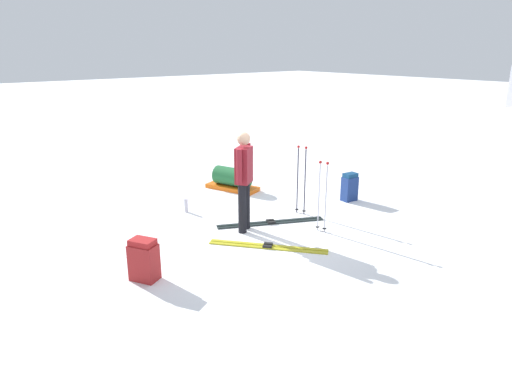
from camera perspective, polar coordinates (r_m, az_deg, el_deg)
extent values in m
plane|color=white|center=(7.87, 0.00, -4.86)|extent=(80.00, 80.00, 0.00)
cylinder|color=black|center=(7.85, -1.27, -1.61)|extent=(0.14, 0.14, 0.85)
cylinder|color=black|center=(7.67, -1.71, -2.08)|extent=(0.14, 0.14, 0.85)
cube|color=maroon|center=(7.55, -1.53, 3.35)|extent=(0.38, 0.40, 0.60)
cylinder|color=maroon|center=(7.77, -1.00, 3.99)|extent=(0.09, 0.09, 0.58)
cylinder|color=maroon|center=(7.32, -2.09, 3.14)|extent=(0.09, 0.09, 0.58)
sphere|color=tan|center=(7.46, -1.56, 6.63)|extent=(0.22, 0.22, 0.22)
cube|color=#AEA720|center=(7.30, 1.55, -6.64)|extent=(1.52, 1.23, 0.02)
cube|color=black|center=(7.29, 1.55, -6.46)|extent=(0.15, 0.14, 0.03)
cube|color=#AEA720|center=(7.21, 1.40, -6.96)|extent=(1.52, 1.23, 0.02)
cube|color=black|center=(7.20, 1.40, -6.78)|extent=(0.15, 0.14, 0.03)
cube|color=black|center=(8.17, 1.94, -3.94)|extent=(0.91, 1.77, 0.02)
cube|color=black|center=(8.16, 1.94, -3.78)|extent=(0.12, 0.15, 0.03)
cube|color=black|center=(8.26, 1.76, -3.70)|extent=(0.91, 1.77, 0.02)
cube|color=black|center=(8.25, 1.76, -3.53)|extent=(0.12, 0.15, 0.03)
cube|color=maroon|center=(6.39, -13.74, -8.48)|extent=(0.44, 0.39, 0.50)
cube|color=#A41E1F|center=(6.27, -13.94, -6.08)|extent=(0.39, 0.35, 0.08)
cube|color=navy|center=(9.53, 11.54, 0.39)|extent=(0.23, 0.32, 0.50)
cube|color=navy|center=(9.45, 11.64, 2.06)|extent=(0.21, 0.29, 0.08)
cylinder|color=#B0B0C0|center=(7.77, 7.81, -0.72)|extent=(0.02, 0.02, 1.17)
sphere|color=#A51919|center=(7.61, 8.00, 3.69)|extent=(0.05, 0.05, 0.05)
cylinder|color=black|center=(7.95, 7.66, -4.32)|extent=(0.07, 0.07, 0.01)
cylinder|color=#B0B0C0|center=(7.72, 8.67, -0.89)|extent=(0.02, 0.02, 1.17)
sphere|color=#A51919|center=(7.55, 8.88, 3.55)|extent=(0.05, 0.05, 0.05)
cylinder|color=black|center=(7.90, 8.50, -4.51)|extent=(0.07, 0.07, 0.01)
cylinder|color=black|center=(8.58, 5.19, 1.37)|extent=(0.02, 0.02, 1.24)
sphere|color=#A51919|center=(8.42, 5.31, 5.63)|extent=(0.05, 0.05, 0.05)
cylinder|color=black|center=(8.75, 5.09, -2.16)|extent=(0.07, 0.07, 0.01)
cylinder|color=black|center=(8.51, 6.10, 1.20)|extent=(0.02, 0.02, 1.24)
sphere|color=#A51919|center=(8.35, 6.24, 5.49)|extent=(0.05, 0.05, 0.05)
cylinder|color=black|center=(8.68, 5.98, -2.35)|extent=(0.07, 0.07, 0.01)
cube|color=orange|center=(10.15, -2.93, 0.59)|extent=(1.26, 0.81, 0.09)
cylinder|color=#226435|center=(10.08, -2.96, 1.92)|extent=(0.91, 0.65, 0.40)
cylinder|color=#B7B7C4|center=(8.81, -8.67, -1.67)|extent=(0.07, 0.07, 0.26)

